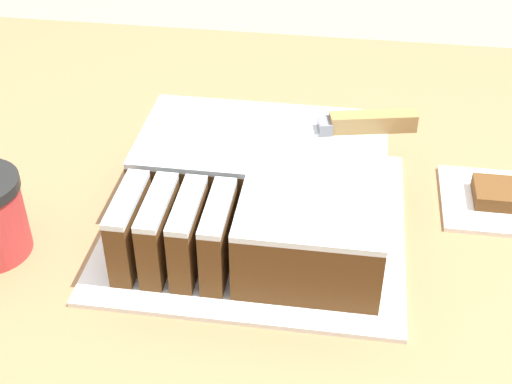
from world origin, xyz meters
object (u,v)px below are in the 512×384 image
at_px(cake, 261,190).
at_px(knife, 344,124).
at_px(cake_board, 256,223).
at_px(brownie, 497,193).

xyz_separation_m(cake, knife, (0.09, 0.08, 0.05)).
bearing_deg(cake, knife, 40.06).
xyz_separation_m(cake_board, knife, (0.10, 0.08, 0.10)).
bearing_deg(cake, brownie, 15.90).
distance_m(knife, brownie, 0.21).
xyz_separation_m(knife, brownie, (0.20, 0.01, -0.09)).
height_order(cake, knife, knife).
bearing_deg(cake, cake_board, -136.29).
bearing_deg(cake_board, knife, 40.29).
distance_m(cake, brownie, 0.30).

